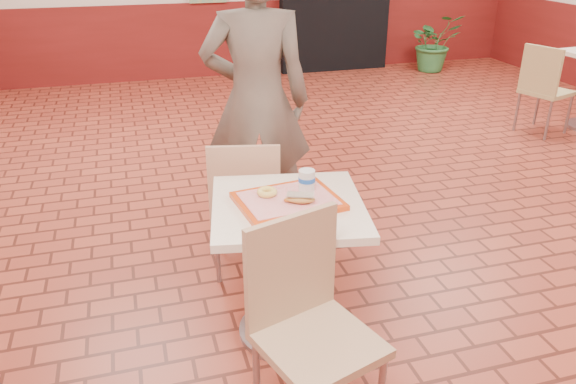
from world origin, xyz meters
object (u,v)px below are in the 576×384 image
object	(u,v)px
chair_second_left	(544,85)
paper_cup	(307,180)
chair_main_back	(245,201)
customer	(257,102)
potted_plant	(434,43)
main_table	(288,248)
serving_tray	(288,201)
chair_main_front	(308,317)
long_john_donut	(300,199)
ring_donut	(267,192)

from	to	relation	value
chair_second_left	paper_cup	bearing A→B (deg)	106.36
chair_main_back	customer	distance (m)	0.66
chair_second_left	potted_plant	distance (m)	2.84
main_table	potted_plant	world-z (taller)	potted_plant
potted_plant	serving_tray	bearing A→B (deg)	-125.82
chair_second_left	potted_plant	xyz separation A→B (m)	(0.38, 2.81, -0.09)
main_table	customer	distance (m)	1.15
chair_main_front	serving_tray	world-z (taller)	chair_main_front
long_john_donut	chair_second_left	bearing A→B (deg)	35.82
chair_main_front	long_john_donut	world-z (taller)	chair_main_front
ring_donut	paper_cup	size ratio (longest dim) A/B	0.96
serving_tray	ring_donut	size ratio (longest dim) A/B	4.79
potted_plant	customer	bearing A→B (deg)	-131.49
ring_donut	chair_main_back	bearing A→B (deg)	89.53
potted_plant	chair_second_left	bearing A→B (deg)	-97.70
ring_donut	paper_cup	world-z (taller)	paper_cup
main_table	serving_tray	bearing A→B (deg)	0.00
chair_main_front	chair_second_left	xyz separation A→B (m)	(3.39, 2.85, -0.01)
chair_second_left	ring_donut	bearing A→B (deg)	104.81
serving_tray	long_john_donut	xyz separation A→B (m)	(0.04, -0.06, 0.03)
serving_tray	chair_second_left	bearing A→B (deg)	34.83
long_john_donut	chair_second_left	size ratio (longest dim) A/B	0.17
long_john_donut	paper_cup	distance (m)	0.15
chair_main_back	serving_tray	distance (m)	0.67
serving_tray	long_john_donut	bearing A→B (deg)	-56.98
main_table	ring_donut	world-z (taller)	ring_donut
chair_main_back	chair_second_left	distance (m)	3.79
ring_donut	potted_plant	bearing A→B (deg)	53.23
chair_main_front	paper_cup	bearing A→B (deg)	54.93
ring_donut	paper_cup	xyz separation A→B (m)	(0.20, 0.00, 0.04)
customer	serving_tray	xyz separation A→B (m)	(-0.10, -1.06, -0.17)
serving_tray	chair_main_front	bearing A→B (deg)	-98.11
chair_main_front	chair_second_left	bearing A→B (deg)	22.23
main_table	paper_cup	size ratio (longest dim) A/B	7.39
chair_main_back	chair_second_left	size ratio (longest dim) A/B	0.97
main_table	chair_main_back	bearing A→B (deg)	97.51
serving_tray	potted_plant	bearing A→B (deg)	54.18
chair_main_back	paper_cup	size ratio (longest dim) A/B	8.55
ring_donut	chair_second_left	distance (m)	4.08
potted_plant	chair_main_front	bearing A→B (deg)	-123.65
chair_main_back	potted_plant	bearing A→B (deg)	-117.37
main_table	paper_cup	bearing A→B (deg)	29.99
paper_cup	potted_plant	size ratio (longest dim) A/B	0.12
chair_main_front	potted_plant	xyz separation A→B (m)	(3.77, 5.66, -0.10)
serving_tray	chair_second_left	distance (m)	4.04
ring_donut	paper_cup	bearing A→B (deg)	1.01
main_table	potted_plant	xyz separation A→B (m)	(3.69, 5.11, -0.09)
ring_donut	paper_cup	distance (m)	0.20
customer	chair_main_front	bearing A→B (deg)	95.24
customer	main_table	bearing A→B (deg)	96.12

